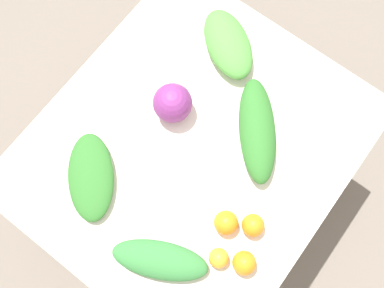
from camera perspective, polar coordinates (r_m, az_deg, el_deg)
name	(u,v)px	position (r m, az deg, el deg)	size (l,w,h in m)	color
ground_plane	(192,183)	(2.27, 0.00, -5.18)	(8.00, 8.00, 0.00)	#70665B
dining_table	(192,152)	(1.64, 0.00, -1.08)	(1.19, 1.05, 0.74)	silver
cabbage_purple	(173,103)	(1.52, -2.60, 5.48)	(0.14, 0.14, 0.14)	#7A2D75
greens_bunch_kale	(91,177)	(1.53, -13.33, -4.25)	(0.32, 0.16, 0.06)	#2D6B28
greens_bunch_scallion	(257,130)	(1.53, 8.68, 1.87)	(0.39, 0.13, 0.10)	#2D6B28
greens_bunch_beet_tops	(228,44)	(1.65, 4.83, 13.15)	(0.30, 0.16, 0.09)	#4C933D
greens_bunch_chard	(160,260)	(1.46, -4.30, -15.17)	(0.32, 0.12, 0.07)	#337538
orange_0	(244,263)	(1.46, 6.99, -15.47)	(0.08, 0.08, 0.08)	orange
orange_1	(219,258)	(1.46, 3.58, -14.93)	(0.07, 0.07, 0.07)	orange
orange_2	(253,225)	(1.47, 8.14, -10.67)	(0.08, 0.08, 0.08)	orange
orange_3	(226,223)	(1.46, 4.55, -10.41)	(0.08, 0.08, 0.08)	orange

